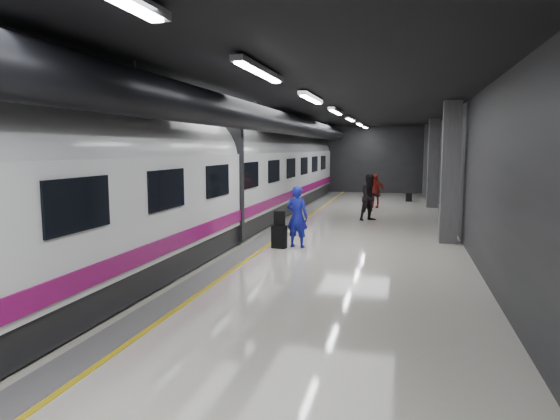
# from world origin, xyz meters

# --- Properties ---
(ground) EXTENTS (40.00, 40.00, 0.00)m
(ground) POSITION_xyz_m (0.00, 0.00, 0.00)
(ground) COLOR silver
(ground) RESTS_ON ground
(platform_hall) EXTENTS (10.02, 40.02, 4.51)m
(platform_hall) POSITION_xyz_m (-0.29, 0.96, 3.54)
(platform_hall) COLOR black
(platform_hall) RESTS_ON ground
(train) EXTENTS (3.05, 38.00, 4.05)m
(train) POSITION_xyz_m (-3.25, -0.00, 2.07)
(train) COLOR black
(train) RESTS_ON ground
(traveler_main) EXTENTS (0.77, 0.58, 1.90)m
(traveler_main) POSITION_xyz_m (-0.01, 0.05, 0.95)
(traveler_main) COLOR #1919BC
(traveler_main) RESTS_ON ground
(suitcase_main) EXTENTS (0.46, 0.32, 0.70)m
(suitcase_main) POSITION_xyz_m (-0.50, -0.23, 0.35)
(suitcase_main) COLOR black
(suitcase_main) RESTS_ON ground
(shoulder_bag) EXTENTS (0.35, 0.21, 0.44)m
(shoulder_bag) POSITION_xyz_m (-0.50, -0.22, 0.92)
(shoulder_bag) COLOR black
(shoulder_bag) RESTS_ON suitcase_main
(traveler_far_a) EXTENTS (1.20, 1.18, 1.96)m
(traveler_far_a) POSITION_xyz_m (1.78, 6.38, 0.98)
(traveler_far_a) COLOR black
(traveler_far_a) RESTS_ON ground
(traveler_far_b) EXTENTS (1.08, 0.63, 1.73)m
(traveler_far_b) POSITION_xyz_m (1.70, 11.13, 0.87)
(traveler_far_b) COLOR maroon
(traveler_far_b) RESTS_ON ground
(suitcase_far) EXTENTS (0.35, 0.25, 0.48)m
(suitcase_far) POSITION_xyz_m (3.41, 14.62, 0.24)
(suitcase_far) COLOR black
(suitcase_far) RESTS_ON ground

